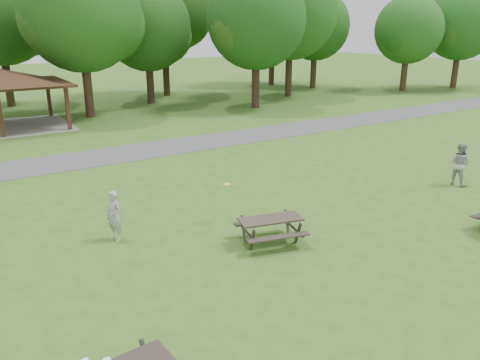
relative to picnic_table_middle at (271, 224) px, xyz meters
name	(u,v)px	position (x,y,z in m)	size (l,w,h in m)	color
ground	(292,277)	(-0.70, -1.89, -0.59)	(160.00, 160.00, 0.00)	#365F1B
asphalt_path	(113,155)	(-0.70, 12.11, -0.58)	(120.00, 3.20, 0.02)	#4A494C
tree_row_e	(82,15)	(1.40, 23.14, 6.20)	(8.40, 8.00, 11.02)	#331E16
tree_row_f	(148,29)	(7.39, 26.64, 5.25)	(7.35, 7.00, 9.55)	black
tree_row_g	(257,22)	(13.39, 20.14, 5.74)	(7.77, 7.40, 10.25)	black
tree_row_h	(291,14)	(19.40, 23.64, 6.44)	(8.61, 8.20, 11.37)	#2F2015
tree_row_i	(316,28)	(25.39, 27.14, 5.32)	(7.14, 6.80, 9.52)	#332116
tree_row_j	(409,32)	(31.38, 20.64, 4.98)	(6.72, 6.40, 8.96)	#312315
tree_deep_c	(164,10)	(10.41, 30.14, 6.86)	(8.82, 8.40, 11.90)	black
tree_deep_d	(273,17)	(23.40, 31.64, 6.44)	(8.40, 8.00, 11.27)	#311F16
tree_flank_right	(462,25)	(37.39, 19.14, 5.57)	(7.56, 7.20, 9.97)	#332216
picnic_table_middle	(271,224)	(0.00, 0.00, 0.00)	(2.14, 1.87, 0.79)	#322924
frisbee_in_flight	(227,184)	(-0.26, 2.01, 0.70)	(0.31, 0.31, 0.02)	yellow
frisbee_thrower	(114,216)	(-3.74, 2.65, 0.17)	(0.55, 0.36, 1.52)	#A6A6A8
frisbee_catcher	(459,164)	(9.44, 0.25, 0.28)	(0.85, 0.66, 1.74)	#ABABAE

